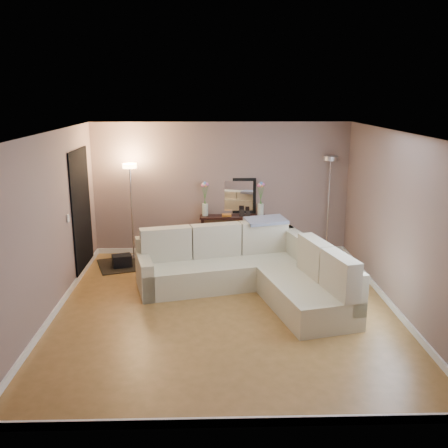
{
  "coord_description": "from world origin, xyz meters",
  "views": [
    {
      "loc": [
        -0.22,
        -6.9,
        3.12
      ],
      "look_at": [
        0.0,
        0.8,
        1.1
      ],
      "focal_mm": 40.0,
      "sensor_mm": 36.0,
      "label": 1
    }
  ],
  "objects_px": {
    "floor_lamp_unlit": "(329,186)",
    "floor_lamp_lit": "(131,192)",
    "sectional_sofa": "(251,270)",
    "console_table": "(229,233)"
  },
  "relations": [
    {
      "from": "sectional_sofa",
      "to": "floor_lamp_lit",
      "type": "distance_m",
      "value": 2.94
    },
    {
      "from": "floor_lamp_unlit",
      "to": "floor_lamp_lit",
      "type": "bearing_deg",
      "value": -177.41
    },
    {
      "from": "sectional_sofa",
      "to": "floor_lamp_lit",
      "type": "relative_size",
      "value": 1.81
    },
    {
      "from": "console_table",
      "to": "floor_lamp_lit",
      "type": "height_order",
      "value": "floor_lamp_lit"
    },
    {
      "from": "floor_lamp_lit",
      "to": "floor_lamp_unlit",
      "type": "xyz_separation_m",
      "value": [
        3.83,
        0.17,
        0.08
      ]
    },
    {
      "from": "console_table",
      "to": "floor_lamp_unlit",
      "type": "xyz_separation_m",
      "value": [
        1.96,
        -0.0,
        0.94
      ]
    },
    {
      "from": "floor_lamp_lit",
      "to": "floor_lamp_unlit",
      "type": "bearing_deg",
      "value": 2.59
    },
    {
      "from": "sectional_sofa",
      "to": "console_table",
      "type": "relative_size",
      "value": 2.58
    },
    {
      "from": "console_table",
      "to": "floor_lamp_unlit",
      "type": "relative_size",
      "value": 0.66
    },
    {
      "from": "floor_lamp_unlit",
      "to": "sectional_sofa",
      "type": "bearing_deg",
      "value": -130.86
    }
  ]
}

